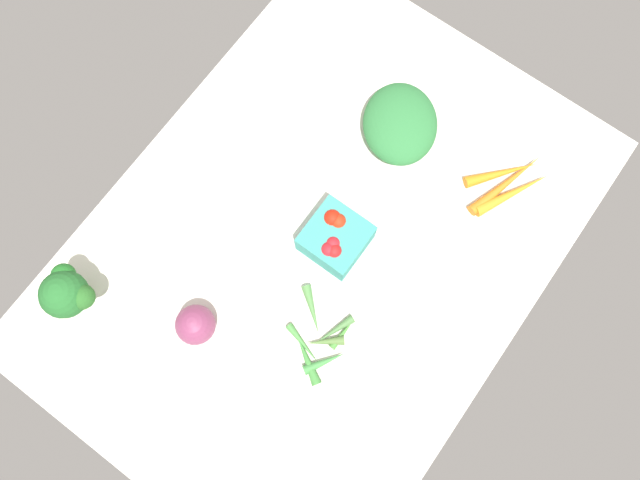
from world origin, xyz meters
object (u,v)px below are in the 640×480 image
carrot_bunch (507,184)px  broccoli_head (68,293)px  red_onion_center (195,325)px  leafy_greens_clump (400,124)px  okra_pile (319,340)px  berry_basket (335,238)px

carrot_bunch → broccoli_head: bearing=-38.3°
carrot_bunch → red_onion_center: 62.58cm
carrot_bunch → leafy_greens_clump: bearing=-82.9°
leafy_greens_clump → okra_pile: bearing=15.3°
carrot_bunch → leafy_greens_clump: size_ratio=1.06×
leafy_greens_clump → red_onion_center: 52.50cm
carrot_bunch → red_onion_center: (54.79, -30.15, 2.39)cm
berry_basket → red_onion_center: berry_basket is taller
carrot_bunch → berry_basket: 34.27cm
leafy_greens_clump → okra_pile: leafy_greens_clump is taller
carrot_bunch → berry_basket: size_ratio=1.69×
broccoli_head → red_onion_center: size_ratio=1.72×
red_onion_center → okra_pile: (-10.60, 18.76, -2.67)cm
red_onion_center → broccoli_head: bearing=-67.1°
carrot_bunch → berry_basket: bearing=-35.0°
leafy_greens_clump → berry_basket: bearing=7.0°
broccoli_head → okra_pile: broccoli_head is taller
berry_basket → broccoli_head: 46.65cm
berry_basket → okra_pile: size_ratio=0.74×
okra_pile → red_onion_center: bearing=-60.5°
berry_basket → red_onion_center: (26.78, -10.55, -0.09)cm
carrot_bunch → okra_pile: 45.63cm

